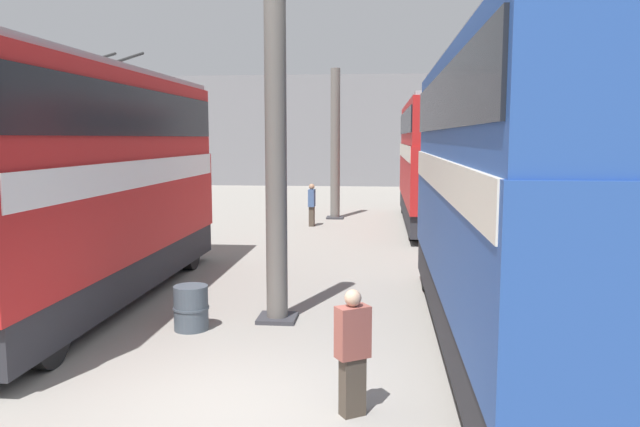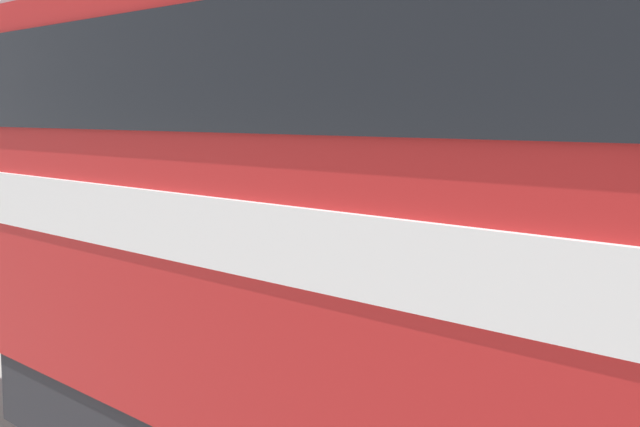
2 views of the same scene
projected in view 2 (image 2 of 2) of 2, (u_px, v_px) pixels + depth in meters
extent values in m
cylinder|color=#605B56|center=(56.00, 134.00, 20.43)|extent=(0.41, 0.41, 6.51)
cube|color=#333338|center=(60.00, 272.00, 20.78)|extent=(0.74, 0.74, 0.08)
cube|color=black|center=(602.00, 196.00, 14.93)|extent=(0.12, 2.30, 1.40)
cylinder|color=black|center=(191.00, 226.00, 25.93)|extent=(0.94, 0.30, 0.94)
cylinder|color=black|center=(128.00, 232.00, 24.52)|extent=(0.94, 0.30, 0.94)
cylinder|color=black|center=(388.00, 258.00, 20.17)|extent=(0.94, 0.30, 0.94)
cylinder|color=black|center=(320.00, 269.00, 18.76)|extent=(0.94, 0.30, 0.94)
cube|color=#28282D|center=(248.00, 238.00, 22.25)|extent=(10.64, 2.45, 0.76)
cube|color=red|center=(247.00, 178.00, 22.08)|extent=(10.85, 2.50, 2.25)
cube|color=silver|center=(247.00, 143.00, 21.99)|extent=(10.53, 2.54, 0.55)
cube|color=red|center=(246.00, 99.00, 21.87)|extent=(10.75, 2.42, 1.62)
cube|color=black|center=(246.00, 96.00, 21.86)|extent=(10.42, 2.51, 0.89)
cube|color=#9E9EA3|center=(246.00, 63.00, 21.77)|extent=(10.64, 2.25, 0.14)
cube|color=black|center=(134.00, 160.00, 25.99)|extent=(0.12, 2.30, 1.44)
cylinder|color=#282828|center=(293.00, 46.00, 20.97)|extent=(2.35, 0.07, 0.65)
cylinder|color=#282828|center=(270.00, 44.00, 20.50)|extent=(2.35, 0.07, 0.65)
cylinder|color=black|center=(243.00, 388.00, 10.51)|extent=(1.00, 0.30, 1.00)
cube|color=red|center=(410.00, 324.00, 7.03)|extent=(10.31, 2.50, 2.04)
cube|color=white|center=(411.00, 230.00, 6.95)|extent=(10.00, 2.54, 0.55)
cube|color=red|center=(413.00, 79.00, 6.82)|extent=(10.20, 2.42, 1.78)
cube|color=black|center=(413.00, 68.00, 6.81)|extent=(9.90, 2.51, 0.98)
cube|color=#473D33|center=(81.00, 275.00, 18.40)|extent=(0.31, 0.22, 0.80)
cube|color=#3D5684|center=(80.00, 240.00, 18.32)|extent=(0.43, 0.26, 0.69)
sphere|color=#A37A5B|center=(80.00, 217.00, 18.27)|extent=(0.23, 0.23, 0.23)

